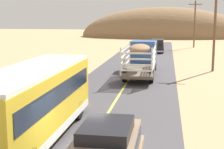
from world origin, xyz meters
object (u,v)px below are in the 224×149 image
object	(u,v)px
car_far	(157,45)
power_pole_far	(195,23)
power_pole_mid	(215,23)
livestock_truck	(142,55)
bus	(33,102)

from	to	relation	value
car_far	power_pole_far	size ratio (longest dim) A/B	0.59
power_pole_mid	livestock_truck	bearing A→B (deg)	-159.96
car_far	power_pole_mid	bearing A→B (deg)	-70.46
bus	power_pole_mid	distance (m)	23.38
livestock_truck	car_far	distance (m)	19.25
bus	car_far	xyz separation A→B (m)	(4.18, 37.63, -0.66)
power_pole_far	power_pole_mid	bearing A→B (deg)	-90.00
livestock_truck	car_far	world-z (taller)	livestock_truck
car_far	power_pole_far	world-z (taller)	power_pole_far
bus	power_pole_mid	bearing A→B (deg)	64.14
bus	power_pole_far	world-z (taller)	power_pole_far
bus	power_pole_far	distance (m)	47.76
livestock_truck	power_pole_far	bearing A→B (deg)	76.49
bus	power_pole_far	xyz separation A→B (m)	(10.12, 46.61, 2.48)
car_far	power_pole_mid	distance (m)	18.13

